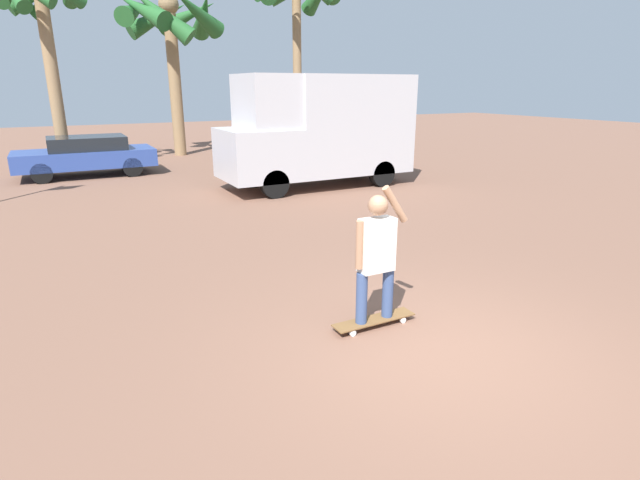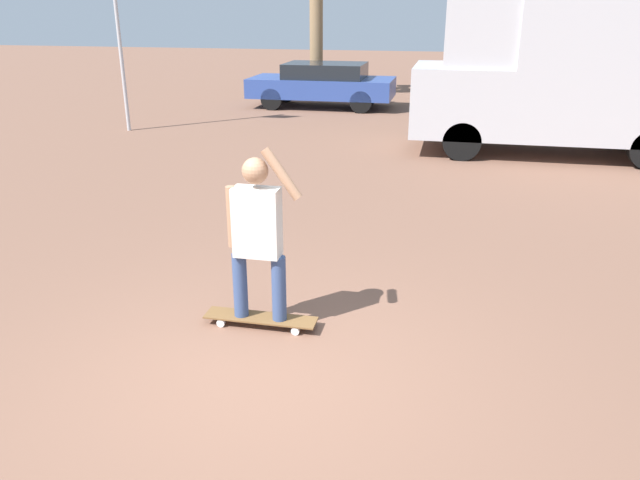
% 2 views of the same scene
% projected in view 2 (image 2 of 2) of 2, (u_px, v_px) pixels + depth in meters
% --- Properties ---
extents(ground_plane, '(80.00, 80.00, 0.00)m').
position_uv_depth(ground_plane, '(266.00, 376.00, 5.35)').
color(ground_plane, brown).
extents(skateboard, '(1.12, 0.25, 0.10)m').
position_uv_depth(skateboard, '(261.00, 318.00, 6.16)').
color(skateboard, brown).
rests_on(skateboard, ground_plane).
extents(person_skateboarder, '(0.73, 0.24, 1.71)m').
position_uv_depth(person_skateboarder, '(257.00, 229.00, 5.83)').
color(person_skateboarder, '#384C7A').
rests_on(person_skateboarder, skateboard).
extents(camper_van, '(5.70, 2.17, 3.25)m').
position_uv_depth(camper_van, '(564.00, 70.00, 12.65)').
color(camper_van, black).
rests_on(camper_van, ground_plane).
extents(parked_car_blue, '(4.36, 1.93, 1.32)m').
position_uv_depth(parked_car_blue, '(323.00, 83.00, 19.05)').
color(parked_car_blue, black).
rests_on(parked_car_blue, ground_plane).
extents(flagpole, '(0.83, 0.12, 5.20)m').
position_uv_depth(flagpole, '(118.00, 3.00, 14.68)').
color(flagpole, '#B7B7BC').
rests_on(flagpole, ground_plane).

